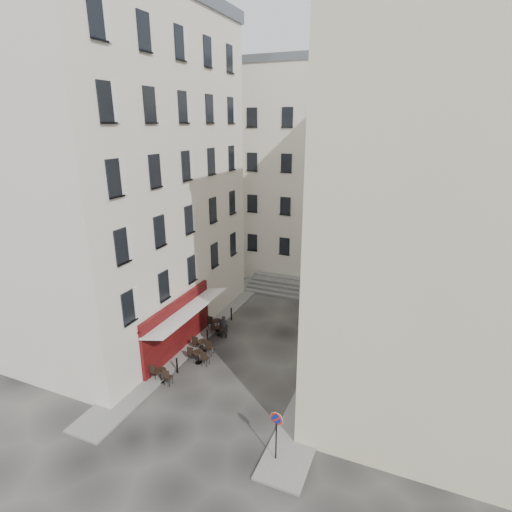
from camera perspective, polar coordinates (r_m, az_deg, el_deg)
The scene contains 18 objects.
ground at distance 23.48m, azimuth -2.81°, elevation -16.81°, with size 90.00×90.00×0.00m, color black.
sidewalk_left at distance 28.28m, azimuth -7.66°, elevation -10.22°, with size 2.00×22.00×0.12m, color slate.
sidewalk_right at distance 24.63m, azimuth 10.19°, elevation -15.08°, with size 2.00×18.00×0.12m, color slate.
building_left at distance 27.90m, azimuth -20.56°, elevation 10.63°, with size 12.20×16.20×20.60m.
building_right at distance 21.27m, azimuth 27.95°, elevation 4.81°, with size 12.20×14.20×18.60m.
building_back at distance 37.69m, azimuth 8.28°, elevation 11.79°, with size 18.20×10.20×18.60m.
cafe_storefront at distance 25.12m, azimuth -10.93°, elevation -9.60°, with size 1.74×7.30×3.50m.
stone_steps at distance 33.65m, azimuth 6.43°, elevation -4.68°, with size 9.00×3.15×0.80m.
bollard_near at distance 23.86m, azimuth -11.23°, elevation -15.02°, with size 0.12×0.12×0.98m.
bollard_mid at distance 26.37m, azimuth -6.96°, elevation -11.30°, with size 0.12×0.12×0.98m.
bollard_far at distance 29.08m, azimuth -3.55°, elevation -8.20°, with size 0.12×0.12×0.98m.
no_parking_sign at distance 17.78m, azimuth 2.91°, elevation -23.26°, with size 0.55×0.15×2.42m.
bistro_table_a at distance 23.34m, azimuth -13.38°, elevation -16.12°, with size 1.38×0.65×0.97m.
bistro_table_b at distance 24.51m, azimuth -8.20°, elevation -13.93°, with size 1.38×0.65×0.97m.
bistro_table_c at distance 25.46m, azimuth -7.54°, elevation -12.53°, with size 1.43×0.67×1.00m.
bistro_table_d at distance 27.22m, azimuth -5.31°, elevation -10.51°, with size 1.13×0.53×0.80m.
bistro_table_e at distance 27.77m, azimuth -5.53°, elevation -9.65°, with size 1.41×0.66×0.99m.
pedestrian at distance 26.82m, azimuth -4.63°, elevation -10.03°, with size 0.57×0.38×1.58m, color black.
Camera 1 is at (8.42, -17.25, 13.53)m, focal length 28.00 mm.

